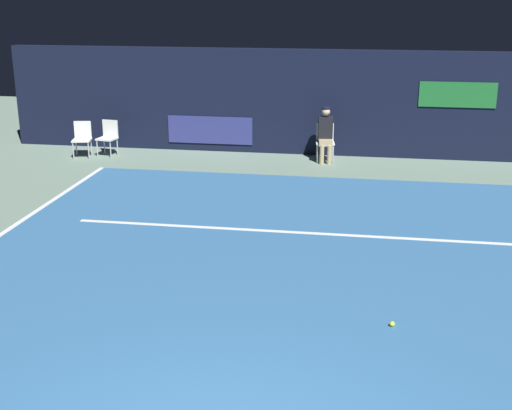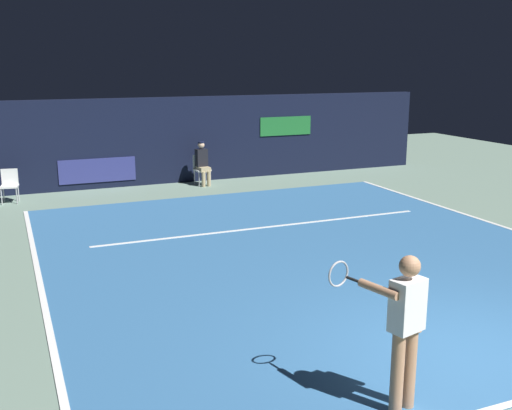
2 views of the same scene
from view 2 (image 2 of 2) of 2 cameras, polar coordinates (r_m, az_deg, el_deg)
The scene contains 10 objects.
ground_plane at distance 11.85m, azimuth 4.92°, elevation -4.52°, with size 31.35×31.35×0.00m, color slate.
court_surface at distance 11.85m, azimuth 4.92°, elevation -4.50°, with size 9.96×11.35×0.01m, color #336699.
line_sideline_left at distance 14.72m, azimuth 22.20°, elevation -1.87°, with size 0.10×11.35×0.01m, color white.
line_sideline_right at distance 10.60m, azimuth -19.63°, elevation -7.37°, with size 0.10×11.35×0.01m, color white.
line_service at distance 13.56m, azimuth 1.02°, elevation -2.10°, with size 7.77×0.10×0.01m, color white.
back_wall at distance 18.85m, azimuth -6.37°, elevation 6.16°, with size 16.16×0.33×2.60m.
tennis_player at distance 6.55m, azimuth 13.78°, elevation -10.79°, with size 0.80×0.93×1.73m.
line_judge_on_chair at distance 18.22m, azimuth -5.09°, elevation 4.00°, with size 0.49×0.56×1.32m.
courtside_chair_far at distance 17.19m, azimuth -22.24°, elevation 1.87°, with size 0.50×0.48×0.88m.
tennis_ball at distance 11.67m, azimuth 14.63°, elevation -4.97°, with size 0.07×0.07×0.07m, color #CCE033.
Camera 2 is at (-5.28, -5.29, 3.62)m, focal length 42.38 mm.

